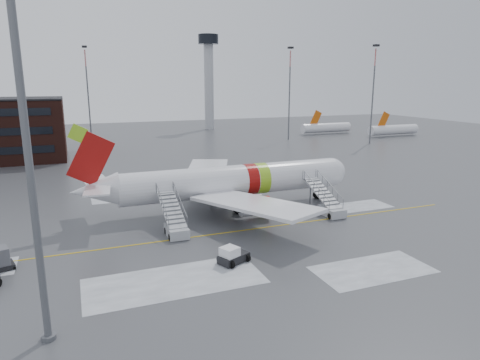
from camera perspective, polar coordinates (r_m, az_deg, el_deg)
name	(u,v)px	position (r m, az deg, el deg)	size (l,w,h in m)	color
ground	(209,232)	(45.51, -4.13, -6.87)	(260.00, 260.00, 0.00)	#494C4F
airliner	(227,182)	(52.48, -1.76, -0.25)	(35.03, 32.97, 11.18)	white
airstair_fwd	(329,205)	(51.97, 11.72, -3.34)	(2.05, 7.70, 3.48)	#ADB0B5
airstair_aft	(175,224)	(44.92, -8.68, -5.82)	(2.05, 7.70, 3.48)	#A9ACB1
pushback_tug	(232,256)	(37.66, -1.04, -10.07)	(3.08, 2.78, 1.55)	black
light_mast_near	(25,125)	(26.26, -26.79, 6.60)	(1.20, 1.20, 25.41)	#595B60
control_tower	(209,71)	(142.48, -4.19, 14.30)	(6.40, 6.40, 30.00)	#B2B5BA
light_mast_far_ne	(290,88)	(116.51, 6.63, 12.13)	(1.20, 1.20, 24.25)	#595B60
light_mast_far_n	(88,88)	(119.02, -19.66, 11.49)	(1.20, 1.20, 24.25)	#595B60
light_mast_far_e	(373,88)	(113.54, 17.35, 11.62)	(1.20, 1.20, 24.25)	#595B60
distant_aircraft	(347,135)	(129.94, 14.10, 5.79)	(35.00, 18.00, 8.00)	#D8590C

